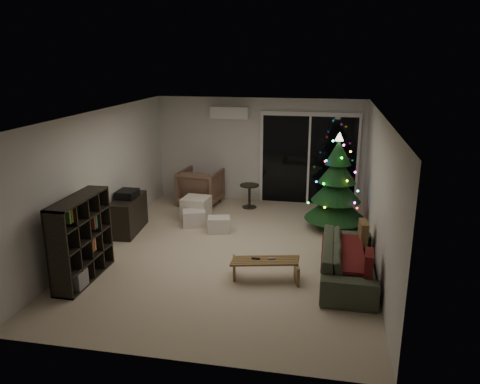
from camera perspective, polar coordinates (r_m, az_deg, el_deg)
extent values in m
plane|color=beige|center=(8.63, -1.04, -7.23)|extent=(6.50, 6.50, 0.00)
plane|color=white|center=(7.97, -1.13, 9.50)|extent=(6.50, 6.50, 0.00)
cube|color=silver|center=(11.32, 2.33, 5.11)|extent=(5.00, 0.02, 2.50)
cube|color=silver|center=(5.26, -8.51, -8.53)|extent=(5.00, 0.02, 2.50)
cube|color=silver|center=(9.05, -16.77, 1.57)|extent=(0.02, 6.50, 2.50)
cube|color=silver|center=(8.09, 16.53, -0.13)|extent=(0.02, 6.50, 2.50)
cube|color=black|center=(11.23, 8.38, 3.82)|extent=(2.20, 0.02, 2.10)
cube|color=white|center=(11.19, -1.30, 9.66)|extent=(0.90, 0.22, 0.28)
cube|color=#3F3833|center=(12.01, 8.29, -0.78)|extent=(2.60, 1.00, 0.10)
cube|color=white|center=(12.25, 8.49, 2.22)|extent=(2.20, 0.06, 1.00)
cube|color=black|center=(9.71, -13.42, -2.69)|extent=(0.52, 1.18, 0.72)
cube|color=black|center=(9.58, -13.58, -0.24)|extent=(0.36, 0.43, 0.15)
imported|color=brown|center=(11.21, -4.81, 0.63)|extent=(1.03, 1.05, 0.86)
cube|color=white|center=(10.22, -5.36, -1.99)|extent=(0.59, 0.59, 0.49)
cube|color=silver|center=(9.86, -5.63, -3.21)|extent=(0.55, 0.48, 0.33)
cube|color=silver|center=(9.49, -2.59, -3.98)|extent=(0.51, 0.43, 0.31)
cylinder|color=black|center=(10.95, 1.15, -0.50)|extent=(0.52, 0.52, 0.56)
cylinder|color=black|center=(11.73, -2.71, 3.80)|extent=(0.29, 0.29, 1.82)
imported|color=#2B3127|center=(7.70, 13.07, -8.17)|extent=(0.85, 2.11, 0.61)
cube|color=#491613|center=(7.65, 12.38, -7.20)|extent=(0.65, 1.51, 0.05)
cube|color=olive|center=(8.23, 14.79, -4.82)|extent=(0.16, 0.41, 0.40)
cube|color=#491613|center=(7.03, 15.41, -8.58)|extent=(0.15, 0.41, 0.40)
cube|color=black|center=(7.50, 1.94, -8.11)|extent=(0.13, 0.04, 0.02)
cube|color=slate|center=(7.51, 3.90, -8.09)|extent=(0.13, 0.08, 0.02)
cone|color=#194020|center=(9.59, 11.71, 1.22)|extent=(1.53, 1.53, 2.01)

